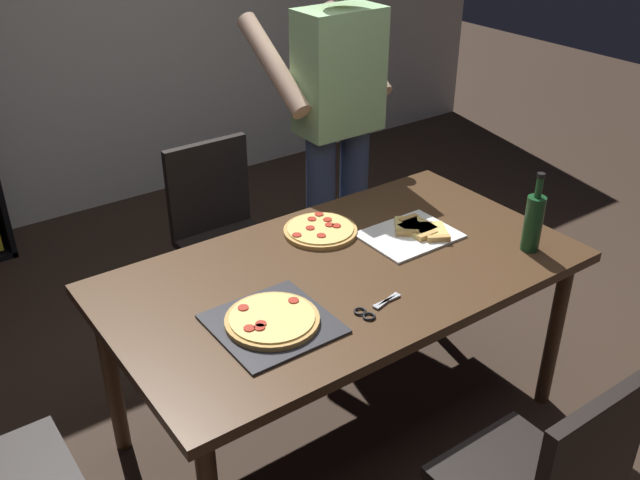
{
  "coord_description": "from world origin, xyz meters",
  "views": [
    {
      "loc": [
        -1.35,
        -1.74,
        2.1
      ],
      "look_at": [
        0.0,
        0.15,
        0.8
      ],
      "focal_mm": 39.68,
      "sensor_mm": 36.0,
      "label": 1
    }
  ],
  "objects_px": {
    "dining_table": "(344,284)",
    "wine_bottle": "(533,221)",
    "pepperoni_pizza_on_tray": "(272,321)",
    "kitchen_scissors": "(373,309)",
    "second_pizza_plain": "(320,230)",
    "chair_far_side": "(221,225)",
    "person_serving_pizza": "(336,119)"
  },
  "relations": [
    {
      "from": "chair_far_side",
      "to": "pepperoni_pizza_on_tray",
      "type": "relative_size",
      "value": 2.45
    },
    {
      "from": "person_serving_pizza",
      "to": "pepperoni_pizza_on_tray",
      "type": "xyz_separation_m",
      "value": [
        -0.92,
        -0.89,
        -0.23
      ]
    },
    {
      "from": "pepperoni_pizza_on_tray",
      "to": "wine_bottle",
      "type": "height_order",
      "value": "wine_bottle"
    },
    {
      "from": "person_serving_pizza",
      "to": "pepperoni_pizza_on_tray",
      "type": "bearing_deg",
      "value": -135.91
    },
    {
      "from": "pepperoni_pizza_on_tray",
      "to": "wine_bottle",
      "type": "relative_size",
      "value": 1.16
    },
    {
      "from": "chair_far_side",
      "to": "second_pizza_plain",
      "type": "distance_m",
      "value": 0.75
    },
    {
      "from": "dining_table",
      "to": "kitchen_scissors",
      "type": "height_order",
      "value": "kitchen_scissors"
    },
    {
      "from": "dining_table",
      "to": "second_pizza_plain",
      "type": "height_order",
      "value": "second_pizza_plain"
    },
    {
      "from": "dining_table",
      "to": "person_serving_pizza",
      "type": "distance_m",
      "value": 0.96
    },
    {
      "from": "pepperoni_pizza_on_tray",
      "to": "kitchen_scissors",
      "type": "xyz_separation_m",
      "value": [
        0.32,
        -0.12,
        -0.01
      ]
    },
    {
      "from": "second_pizza_plain",
      "to": "person_serving_pizza",
      "type": "bearing_deg",
      "value": 47.77
    },
    {
      "from": "chair_far_side",
      "to": "pepperoni_pizza_on_tray",
      "type": "xyz_separation_m",
      "value": [
        -0.4,
        -1.11,
        0.25
      ]
    },
    {
      "from": "chair_far_side",
      "to": "wine_bottle",
      "type": "height_order",
      "value": "wine_bottle"
    },
    {
      "from": "kitchen_scissors",
      "to": "wine_bottle",
      "type": "bearing_deg",
      "value": -2.36
    },
    {
      "from": "second_pizza_plain",
      "to": "chair_far_side",
      "type": "bearing_deg",
      "value": 97.11
    },
    {
      "from": "chair_far_side",
      "to": "pepperoni_pizza_on_tray",
      "type": "distance_m",
      "value": 1.21
    },
    {
      "from": "dining_table",
      "to": "wine_bottle",
      "type": "relative_size",
      "value": 5.49
    },
    {
      "from": "person_serving_pizza",
      "to": "chair_far_side",
      "type": "bearing_deg",
      "value": 157.02
    },
    {
      "from": "dining_table",
      "to": "pepperoni_pizza_on_tray",
      "type": "bearing_deg",
      "value": -160.04
    },
    {
      "from": "dining_table",
      "to": "wine_bottle",
      "type": "distance_m",
      "value": 0.75
    },
    {
      "from": "chair_far_side",
      "to": "dining_table",
      "type": "bearing_deg",
      "value": -90.0
    },
    {
      "from": "wine_bottle",
      "to": "second_pizza_plain",
      "type": "xyz_separation_m",
      "value": [
        -0.58,
        0.57,
        -0.11
      ]
    },
    {
      "from": "dining_table",
      "to": "chair_far_side",
      "type": "bearing_deg",
      "value": 90.0
    },
    {
      "from": "chair_far_side",
      "to": "wine_bottle",
      "type": "distance_m",
      "value": 1.47
    },
    {
      "from": "chair_far_side",
      "to": "person_serving_pizza",
      "type": "height_order",
      "value": "person_serving_pizza"
    },
    {
      "from": "chair_far_side",
      "to": "pepperoni_pizza_on_tray",
      "type": "bearing_deg",
      "value": -109.82
    },
    {
      "from": "dining_table",
      "to": "second_pizza_plain",
      "type": "distance_m",
      "value": 0.29
    },
    {
      "from": "chair_far_side",
      "to": "kitchen_scissors",
      "type": "height_order",
      "value": "chair_far_side"
    },
    {
      "from": "pepperoni_pizza_on_tray",
      "to": "wine_bottle",
      "type": "distance_m",
      "value": 1.08
    },
    {
      "from": "dining_table",
      "to": "second_pizza_plain",
      "type": "xyz_separation_m",
      "value": [
        0.09,
        0.27,
        0.08
      ]
    },
    {
      "from": "person_serving_pizza",
      "to": "dining_table",
      "type": "bearing_deg",
      "value": -124.86
    },
    {
      "from": "wine_bottle",
      "to": "second_pizza_plain",
      "type": "relative_size",
      "value": 1.07
    }
  ]
}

